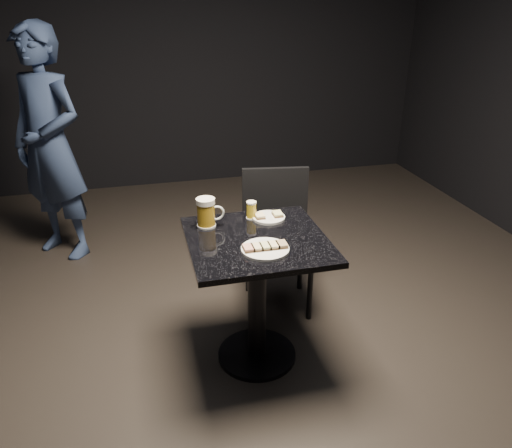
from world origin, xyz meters
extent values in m
plane|color=black|center=(0.00, 0.00, 0.00)|extent=(6.00, 6.00, 0.00)
plane|color=black|center=(0.00, 3.00, 1.50)|extent=(5.00, 0.00, 5.00)
cylinder|color=white|center=(0.01, -0.14, 0.76)|extent=(0.23, 0.23, 0.01)
cylinder|color=white|center=(0.12, 0.22, 0.76)|extent=(0.18, 0.18, 0.01)
imported|color=navy|center=(-1.16, 1.61, 0.86)|extent=(0.74, 0.72, 1.72)
cylinder|color=black|center=(0.00, 0.00, 0.01)|extent=(0.44, 0.44, 0.03)
cylinder|color=black|center=(0.00, 0.00, 0.37)|extent=(0.10, 0.10, 0.69)
cube|color=black|center=(0.00, 0.00, 0.73)|extent=(0.70, 0.70, 0.03)
cylinder|color=silver|center=(-0.23, 0.20, 0.76)|extent=(0.10, 0.10, 0.01)
cylinder|color=#BD8C1F|center=(-0.23, 0.20, 0.82)|extent=(0.09, 0.09, 0.12)
cylinder|color=white|center=(-0.23, 0.20, 0.89)|extent=(0.10, 0.10, 0.03)
torus|color=silver|center=(-0.17, 0.19, 0.82)|extent=(0.08, 0.01, 0.08)
cylinder|color=white|center=(0.03, 0.25, 0.75)|extent=(0.06, 0.06, 0.01)
cylinder|color=gold|center=(0.03, 0.25, 0.80)|extent=(0.05, 0.05, 0.08)
cylinder|color=white|center=(0.03, 0.25, 0.84)|extent=(0.06, 0.06, 0.01)
cube|color=black|center=(0.26, 0.48, 0.45)|extent=(0.49, 0.49, 0.04)
cylinder|color=black|center=(0.05, 0.33, 0.21)|extent=(0.03, 0.03, 0.43)
cylinder|color=black|center=(0.41, 0.27, 0.21)|extent=(0.03, 0.03, 0.43)
cylinder|color=black|center=(0.11, 0.68, 0.21)|extent=(0.03, 0.03, 0.43)
cylinder|color=black|center=(0.46, 0.63, 0.21)|extent=(0.03, 0.03, 0.43)
cube|color=black|center=(0.29, 0.67, 0.67)|extent=(0.42, 0.10, 0.42)
cube|color=#4C3521|center=(-0.08, -0.14, 0.77)|extent=(0.05, 0.07, 0.01)
cube|color=tan|center=(-0.08, -0.14, 0.78)|extent=(0.05, 0.07, 0.01)
cube|color=#4C3521|center=(-0.04, -0.14, 0.77)|extent=(0.05, 0.07, 0.01)
cube|color=beige|center=(-0.04, -0.14, 0.78)|extent=(0.05, 0.07, 0.01)
cube|color=#4C3521|center=(0.01, -0.14, 0.77)|extent=(0.05, 0.07, 0.01)
cube|color=#D1D184|center=(0.01, -0.14, 0.78)|extent=(0.05, 0.07, 0.01)
cube|color=#4C3521|center=(0.05, -0.14, 0.77)|extent=(0.05, 0.07, 0.01)
cube|color=beige|center=(0.05, -0.14, 0.78)|extent=(0.05, 0.07, 0.01)
cube|color=#4C3521|center=(0.09, -0.14, 0.77)|extent=(0.05, 0.07, 0.01)
cube|color=#8C7251|center=(0.09, -0.14, 0.78)|extent=(0.05, 0.07, 0.01)
cube|color=#4C3521|center=(0.07, 0.22, 0.77)|extent=(0.05, 0.07, 0.01)
cube|color=beige|center=(0.07, 0.22, 0.78)|extent=(0.05, 0.07, 0.01)
cube|color=#4C3521|center=(0.17, 0.22, 0.77)|extent=(0.05, 0.07, 0.01)
cube|color=#D1D184|center=(0.17, 0.22, 0.78)|extent=(0.05, 0.07, 0.01)
camera|label=1|loc=(-0.55, -2.19, 1.88)|focal=35.00mm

